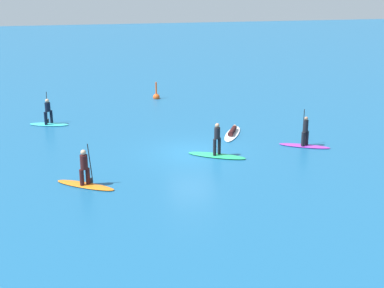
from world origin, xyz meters
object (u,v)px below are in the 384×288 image
surfer_on_purple_board (305,139)px  surfer_on_orange_board (85,176)px  surfer_on_white_board (232,132)px  surfer_on_teal_board (48,118)px  marker_buoy (156,96)px  surfer_on_green_board (217,150)px

surfer_on_purple_board → surfer_on_orange_board: bearing=42.4°
surfer_on_white_board → surfer_on_teal_board: bearing=94.7°
surfer_on_orange_board → surfer_on_purple_board: (12.04, 3.81, -0.05)m
surfer_on_purple_board → marker_buoy: surfer_on_purple_board is taller
surfer_on_orange_board → surfer_on_purple_board: surfer_on_purple_board is taller
surfer_on_white_board → marker_buoy: marker_buoy is taller
marker_buoy → surfer_on_green_board: bearing=-81.9°
surfer_on_white_board → surfer_on_purple_board: surfer_on_purple_board is taller
surfer_on_green_board → marker_buoy: 13.30m
surfer_on_white_board → marker_buoy: size_ratio=2.30×
surfer_on_green_board → marker_buoy: surfer_on_green_board is taller
surfer_on_teal_board → marker_buoy: (7.39, 5.68, -0.28)m
surfer_on_green_board → surfer_on_teal_board: surfer_on_teal_board is taller
surfer_on_orange_board → surfer_on_teal_board: bearing=134.6°
surfer_on_green_board → surfer_on_white_board: (1.71, 3.66, -0.26)m
surfer_on_purple_board → surfer_on_teal_board: bearing=0.0°
surfer_on_purple_board → surfer_on_white_board: bearing=-14.5°
surfer_on_purple_board → marker_buoy: size_ratio=2.06×
surfer_on_green_board → surfer_on_white_board: surfer_on_green_board is taller
surfer_on_green_board → marker_buoy: bearing=125.0°
surfer_on_green_board → surfer_on_purple_board: (5.18, 0.82, 0.04)m
surfer_on_white_board → surfer_on_orange_board: bearing=151.7°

